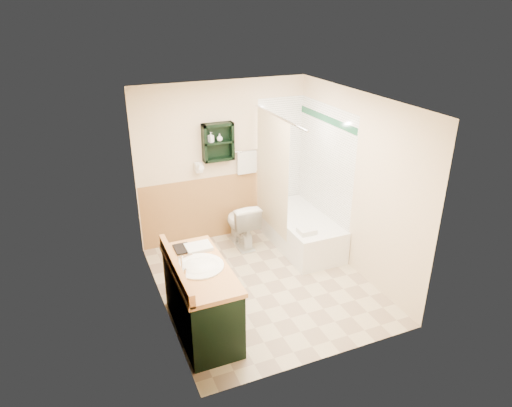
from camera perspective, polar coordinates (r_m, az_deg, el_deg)
The scene contains 25 objects.
floor at distance 6.08m, azimuth 0.94°, elevation -9.94°, with size 3.00×3.00×0.00m, color #C4B38F.
back_wall at distance 6.82m, azimuth -4.17°, elevation 5.19°, with size 2.60×0.04×2.40m, color #F5E8BF.
left_wall at distance 5.16m, azimuth -12.52°, elevation -1.85°, with size 0.04×3.00×2.40m, color #F5E8BF.
right_wall at distance 6.12m, azimuth 12.41°, elevation 2.39°, with size 0.04×3.00×2.40m, color #F5E8BF.
ceiling at distance 5.13m, azimuth 1.12°, elevation 13.03°, with size 2.60×3.00×0.04m, color white.
wainscot_left at distance 5.50m, azimuth -11.51°, elevation -8.36°, with size 2.98×2.98×1.00m, color #B7884A, non-canonical shape.
wainscot_back at distance 7.05m, azimuth -3.91°, elevation -0.28°, with size 2.58×2.58×1.00m, color #B7884A, non-canonical shape.
mirror_frame at distance 4.55m, azimuth -10.87°, elevation -1.15°, with size 1.30×1.30×1.00m, color brown, non-canonical shape.
mirror_glass at distance 4.55m, azimuth -10.81°, elevation -1.14°, with size 1.20×1.20×0.90m, color white, non-canonical shape.
tile_right at distance 6.73m, azimuth 8.43°, elevation 3.36°, with size 1.50×1.50×2.10m, color white, non-canonical shape.
tile_back at distance 7.21m, azimuth 3.73°, elevation 4.99°, with size 0.95×0.95×2.10m, color white, non-canonical shape.
tile_accent at distance 6.48m, azimuth 8.81°, elevation 10.39°, with size 1.50×1.50×0.10m, color #164E31, non-canonical shape.
wall_shelf at distance 6.58m, azimuth -4.76°, elevation 7.66°, with size 0.45×0.15×0.55m, color black.
hair_dryer at distance 6.63m, azimuth -7.19°, elevation 4.49°, with size 0.10×0.24×0.18m, color white, non-canonical shape.
towel_bar at distance 6.83m, azimuth -1.22°, elevation 6.59°, with size 0.40×0.06×0.40m, color silver, non-canonical shape.
curtain_rod at distance 6.11m, azimuth 2.81°, elevation 10.77°, with size 0.03×0.03×1.60m, color silver.
shower_curtain at distance 6.51m, azimuth 1.99°, elevation 3.81°, with size 1.05×1.05×1.70m, color beige, non-canonical shape.
vanity at distance 5.14m, azimuth -6.83°, elevation -11.75°, with size 0.59×1.29×0.82m, color black.
bathtub at distance 6.87m, azimuth 5.62°, elevation -3.43°, with size 0.73×1.50×0.49m, color white.
toilet at distance 6.82m, azimuth -1.87°, elevation -2.56°, with size 0.39×0.70×0.69m, color white.
counter_towel at distance 5.24m, azimuth -7.20°, elevation -5.43°, with size 0.29×0.23×0.04m, color silver.
vanity_book at distance 5.18m, azimuth -10.24°, elevation -4.73°, with size 0.18×0.02×0.24m, color black.
tub_towel at distance 6.27m, azimuth 6.36°, elevation -3.44°, with size 0.23×0.19×0.07m, color silver.
soap_bottle_a at distance 6.53m, azimuth -5.66°, elevation 7.94°, with size 0.06×0.14×0.07m, color white.
soap_bottle_b at distance 6.57m, azimuth -4.57°, elevation 8.14°, with size 0.08×0.11×0.08m, color white.
Camera 1 is at (-2.05, -4.60, 3.41)m, focal length 32.00 mm.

